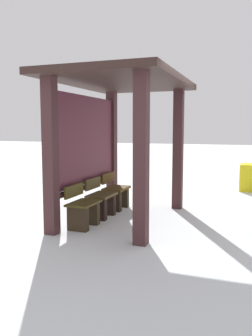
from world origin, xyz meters
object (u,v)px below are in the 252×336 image
bench_right_inside (116,195)px  grit_bin (252,177)px  bench_left_inside (83,211)px  bench_center_inside (101,202)px  bus_shelter (115,113)px

bench_right_inside → grit_bin: bench_right_inside is taller
bench_left_inside → grit_bin: (4.62, -2.53, 0.07)m
bench_left_inside → bench_center_inside: bench_center_inside is taller
bus_shelter → grit_bin: bus_shelter is taller
bench_left_inside → bench_right_inside: (1.43, -0.00, 0.01)m
bench_center_inside → bench_left_inside: bearing=179.9°
bench_left_inside → bench_right_inside: size_ratio=0.97×
bench_left_inside → grit_bin: size_ratio=1.00×
bus_shelter → bench_center_inside: 1.61m
bench_right_inside → grit_bin: 4.07m
bench_left_inside → grit_bin: 5.27m
bench_left_inside → bench_right_inside: bearing=-0.1°
bench_center_inside → grit_bin: (3.91, -2.53, 0.06)m
bus_shelter → grit_bin: bearing=-30.0°
bench_left_inside → grit_bin: bearing=-28.7°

